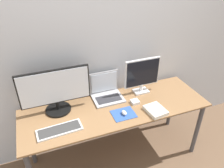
{
  "coord_description": "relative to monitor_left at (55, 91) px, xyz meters",
  "views": [
    {
      "loc": [
        -0.66,
        -1.3,
        2.08
      ],
      "look_at": [
        -0.01,
        0.4,
        0.95
      ],
      "focal_mm": 35.0,
      "sensor_mm": 36.0,
      "label": 1
    }
  ],
  "objects": [
    {
      "name": "power_brick",
      "position": [
        0.76,
        -0.17,
        -0.21
      ],
      "size": [
        0.08,
        0.08,
        0.03
      ],
      "color": "white",
      "rests_on": "desk"
    },
    {
      "name": "desk",
      "position": [
        0.55,
        -0.16,
        -0.32
      ],
      "size": [
        1.88,
        0.62,
        0.72
      ],
      "color": "olive",
      "rests_on": "ground_plane"
    },
    {
      "name": "keyboard",
      "position": [
        -0.04,
        -0.29,
        -0.22
      ],
      "size": [
        0.4,
        0.17,
        0.02
      ],
      "color": "silver",
      "rests_on": "desk"
    },
    {
      "name": "laptop",
      "position": [
        0.52,
        0.05,
        -0.17
      ],
      "size": [
        0.32,
        0.26,
        0.26
      ],
      "color": "#ADADB2",
      "rests_on": "desk"
    },
    {
      "name": "book",
      "position": [
        0.88,
        -0.37,
        -0.21
      ],
      "size": [
        0.19,
        0.22,
        0.04
      ],
      "color": "silver",
      "rests_on": "desk"
    },
    {
      "name": "mousepad",
      "position": [
        0.58,
        -0.29,
        -0.23
      ],
      "size": [
        0.22,
        0.18,
        0.0
      ],
      "color": "#2D519E",
      "rests_on": "desk"
    },
    {
      "name": "monitor_left",
      "position": [
        0.0,
        0.0,
        0.0
      ],
      "size": [
        0.66,
        0.25,
        0.45
      ],
      "color": "black",
      "rests_on": "desk"
    },
    {
      "name": "wall_back",
      "position": [
        0.55,
        0.21,
        0.3
      ],
      "size": [
        7.0,
        0.05,
        2.5
      ],
      "color": "silver",
      "rests_on": "ground_plane"
    },
    {
      "name": "mouse",
      "position": [
        0.58,
        -0.3,
        -0.21
      ],
      "size": [
        0.04,
        0.07,
        0.03
      ],
      "color": "silver",
      "rests_on": "mousepad"
    },
    {
      "name": "monitor_right",
      "position": [
        0.91,
        0.0,
        -0.01
      ],
      "size": [
        0.39,
        0.11,
        0.4
      ],
      "color": "silver",
      "rests_on": "desk"
    }
  ]
}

